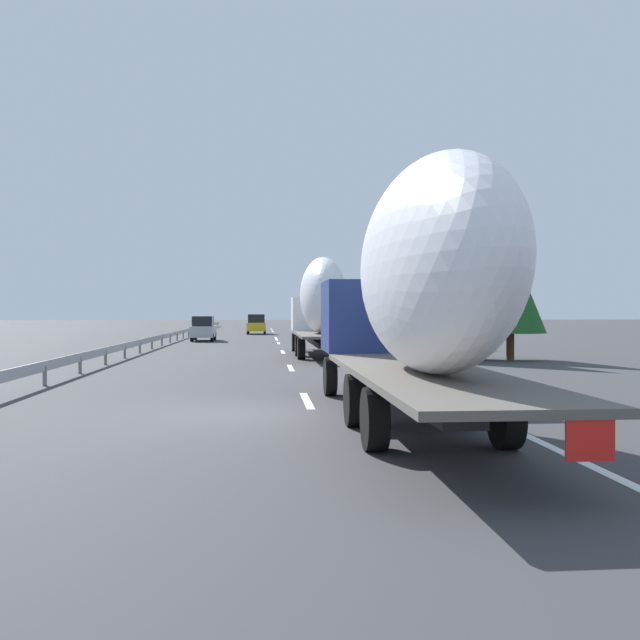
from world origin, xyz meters
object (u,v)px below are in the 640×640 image
Objects in this scene: truck_trailing at (416,288)px; car_yellow_coupe at (256,324)px; truck_lead at (321,303)px; car_silver_hatch at (203,329)px; road_sign at (346,313)px.

car_yellow_coupe is at bearing 3.60° from truck_trailing.
truck_lead is at bearing -174.18° from car_yellow_coupe.
truck_lead reaches higher than car_silver_hatch.
truck_lead is 20.47m from car_silver_hatch.
road_sign reaches higher than car_yellow_coupe.
truck_lead is 21.62m from truck_trailing.
road_sign is at bearing -161.64° from car_yellow_coupe.
road_sign is (-4.09, -10.59, 1.21)m from car_silver_hatch.
truck_trailing reaches higher than car_yellow_coupe.
car_yellow_coupe reaches higher than car_silver_hatch.
truck_trailing is 4.42× the size of road_sign.
road_sign is (14.87, -3.10, -0.52)m from truck_lead.
truck_trailing is 41.31m from car_silver_hatch.
car_yellow_coupe is at bearing 5.82° from truck_lead.
truck_trailing is at bearing -176.40° from car_yellow_coupe.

